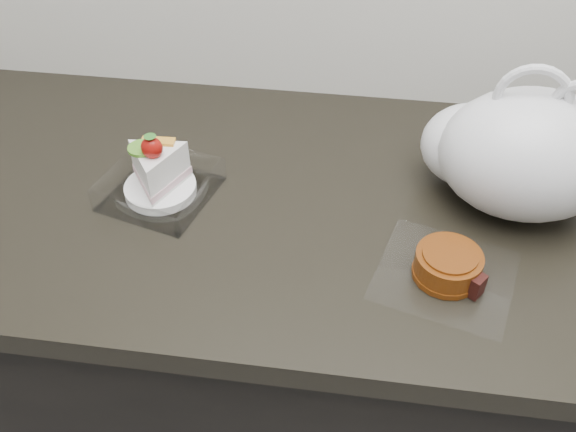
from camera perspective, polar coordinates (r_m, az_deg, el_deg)
The scene contains 4 objects.
counter at distance 1.35m, azimuth 7.59°, elevation -13.45°, with size 2.04×0.64×0.90m.
cake_tray at distance 1.02m, azimuth -11.42°, elevation 3.27°, with size 0.19×0.19×0.12m.
mooncake_wrap at distance 0.91m, azimuth 14.06°, elevation -4.46°, with size 0.22×0.21×0.04m.
plastic_bag at distance 1.01m, azimuth 19.70°, elevation 5.39°, with size 0.32×0.27×0.24m.
Camera 1 is at (-0.07, 0.93, 1.56)m, focal length 40.00 mm.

